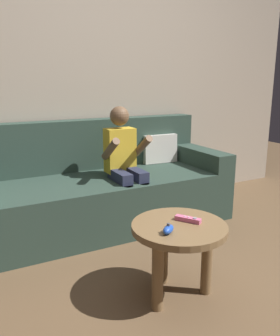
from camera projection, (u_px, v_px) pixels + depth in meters
ground_plane at (250, 324)px, 1.69m from camera, size 8.50×8.50×0.00m
wall_back at (100, 69)px, 3.03m from camera, size 4.25×0.05×2.50m
couch at (103, 189)px, 2.85m from camera, size 2.03×0.80×0.84m
person_seated_on_couch at (125, 161)px, 2.69m from camera, size 0.32×0.40×0.96m
coffee_table at (178, 239)px, 1.84m from camera, size 0.50×0.50×0.42m
game_remote_pink_near_edge at (188, 219)px, 1.85m from camera, size 0.11×0.14×0.03m
nunchuk_blue at (168, 229)px, 1.70m from camera, size 0.10×0.09×0.05m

